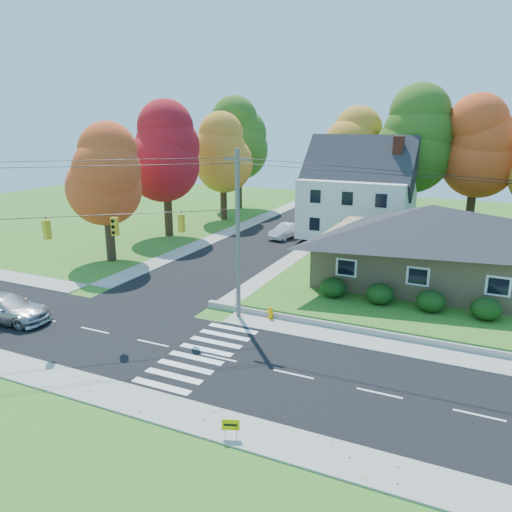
{
  "coord_description": "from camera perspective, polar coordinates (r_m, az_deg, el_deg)",
  "views": [
    {
      "loc": [
        11.25,
        -19.83,
        11.54
      ],
      "look_at": [
        -1.64,
        8.0,
        3.13
      ],
      "focal_mm": 35.0,
      "sensor_mm": 36.0,
      "label": 1
    }
  ],
  "objects": [
    {
      "name": "ground",
      "position": [
        25.56,
        -4.3,
        -11.55
      ],
      "size": [
        120.0,
        120.0,
        0.0
      ],
      "primitive_type": "plane",
      "color": "#3D7923"
    },
    {
      "name": "road_main",
      "position": [
        25.55,
        -4.3,
        -11.53
      ],
      "size": [
        90.0,
        8.0,
        0.02
      ],
      "primitive_type": "cube",
      "color": "black",
      "rests_on": "ground"
    },
    {
      "name": "road_cross",
      "position": [
        51.03,
        2.01,
        2.27
      ],
      "size": [
        8.0,
        44.0,
        0.02
      ],
      "primitive_type": "cube",
      "color": "black",
      "rests_on": "ground"
    },
    {
      "name": "sidewalk_north",
      "position": [
        29.59,
        0.44,
        -7.54
      ],
      "size": [
        90.0,
        2.0,
        0.08
      ],
      "primitive_type": "cube",
      "color": "#9C9A90",
      "rests_on": "ground"
    },
    {
      "name": "sidewalk_south",
      "position": [
        21.88,
        -10.94,
        -16.68
      ],
      "size": [
        90.0,
        2.0,
        0.08
      ],
      "primitive_type": "cube",
      "color": "#9C9A90",
      "rests_on": "ground"
    },
    {
      "name": "lawn",
      "position": [
        42.4,
        26.25,
        -1.74
      ],
      "size": [
        30.0,
        30.0,
        0.5
      ],
      "primitive_type": "cube",
      "color": "#3D7923",
      "rests_on": "ground"
    },
    {
      "name": "ranch_house",
      "position": [
        36.92,
        19.15,
        1.52
      ],
      "size": [
        14.6,
        10.6,
        5.4
      ],
      "color": "tan",
      "rests_on": "lawn"
    },
    {
      "name": "colonial_house",
      "position": [
        49.62,
        11.63,
        6.96
      ],
      "size": [
        10.4,
        8.4,
        9.6
      ],
      "color": "silver",
      "rests_on": "lawn"
    },
    {
      "name": "hedge_row",
      "position": [
        31.63,
        16.67,
        -4.54
      ],
      "size": [
        10.7,
        1.7,
        1.27
      ],
      "color": "#163A10",
      "rests_on": "lawn"
    },
    {
      "name": "traffic_infrastructure",
      "position": [
        24.9,
        -3.33,
        0.43
      ],
      "size": [
        38.1,
        10.66,
        10.0
      ],
      "color": "#666059",
      "rests_on": "ground"
    },
    {
      "name": "tree_lot_0",
      "position": [
        55.54,
        11.24,
        11.71
      ],
      "size": [
        6.72,
        6.72,
        12.51
      ],
      "color": "#3F2A19",
      "rests_on": "lawn"
    },
    {
      "name": "tree_lot_1",
      "position": [
        53.37,
        17.45,
        12.58
      ],
      "size": [
        7.84,
        7.84,
        14.6
      ],
      "color": "#3F2A19",
      "rests_on": "lawn"
    },
    {
      "name": "tree_lot_2",
      "position": [
        53.91,
        23.98,
        11.3
      ],
      "size": [
        7.28,
        7.28,
        13.56
      ],
      "color": "#3F2A19",
      "rests_on": "lawn"
    },
    {
      "name": "tree_west_0",
      "position": [
        42.79,
        -16.85,
        8.8
      ],
      "size": [
        6.16,
        6.16,
        11.47
      ],
      "color": "#3F2A19",
      "rests_on": "ground"
    },
    {
      "name": "tree_west_1",
      "position": [
        51.14,
        -10.31,
        11.64
      ],
      "size": [
        7.28,
        7.28,
        13.56
      ],
      "color": "#3F2A19",
      "rests_on": "ground"
    },
    {
      "name": "tree_west_2",
      "position": [
        59.15,
        -3.82,
        11.68
      ],
      "size": [
        6.72,
        6.72,
        12.51
      ],
      "color": "#3F2A19",
      "rests_on": "ground"
    },
    {
      "name": "tree_west_3",
      "position": [
        67.09,
        -2.02,
        13.25
      ],
      "size": [
        7.84,
        7.84,
        14.6
      ],
      "color": "#3F2A19",
      "rests_on": "ground"
    },
    {
      "name": "silver_sedan",
      "position": [
        32.99,
        -26.66,
        -5.35
      ],
      "size": [
        5.71,
        2.96,
        1.58
      ],
      "primitive_type": "imported",
      "rotation": [
        0.0,
        0.0,
        1.71
      ],
      "color": "#B3B3B3",
      "rests_on": "road_main"
    },
    {
      "name": "white_car",
      "position": [
        50.19,
        3.45,
        2.87
      ],
      "size": [
        2.44,
        4.58,
        1.43
      ],
      "primitive_type": "imported",
      "rotation": [
        0.0,
        0.0,
        -0.22
      ],
      "color": "#BBBAC3",
      "rests_on": "road_cross"
    },
    {
      "name": "fire_hydrant",
      "position": [
        29.88,
        1.67,
        -6.59
      ],
      "size": [
        0.47,
        0.36,
        0.81
      ],
      "color": "#FFA700",
      "rests_on": "ground"
    },
    {
      "name": "yard_sign",
      "position": [
        19.54,
        -2.91,
        -18.75
      ],
      "size": [
        0.63,
        0.27,
        0.83
      ],
      "color": "black",
      "rests_on": "ground"
    }
  ]
}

